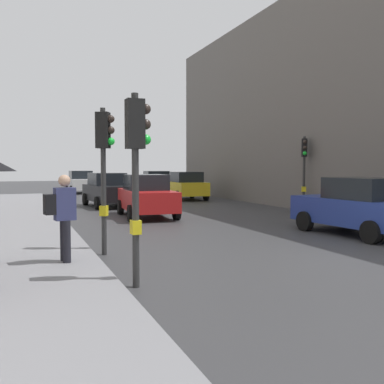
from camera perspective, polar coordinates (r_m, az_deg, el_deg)
ground_plane at (r=10.54m, az=21.53°, el=-8.39°), size 120.00×120.00×0.00m
sidewalk_kerb at (r=13.67m, az=-21.62°, el=-5.40°), size 3.26×40.00×0.16m
traffic_light_near_right at (r=10.59m, az=-11.26°, el=4.84°), size 0.45×0.36×3.46m
traffic_light_near_left at (r=7.63m, az=-7.16°, el=4.85°), size 0.43×0.25×3.34m
traffic_light_mid_street at (r=21.01m, az=14.27°, el=4.04°), size 0.36×0.45×3.48m
car_blue_van at (r=14.39m, az=20.76°, el=-1.76°), size 2.26×4.32×1.76m
car_silver_hatchback at (r=33.49m, az=-4.71°, el=1.21°), size 2.27×4.33×1.76m
car_dark_suv at (r=23.53m, az=-10.79°, el=0.28°), size 2.27×4.33×1.76m
car_white_compact at (r=36.05m, az=-14.13°, el=1.27°), size 2.05×4.22×1.76m
car_red_sedan at (r=18.45m, az=-5.88°, el=-0.49°), size 2.25×4.31×1.76m
car_yellow_taxi at (r=28.09m, az=-0.83°, el=0.82°), size 2.19×4.29×1.76m
pedestrian_with_grey_backpack at (r=9.29m, az=-16.34°, el=-2.59°), size 0.64×0.38×1.77m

